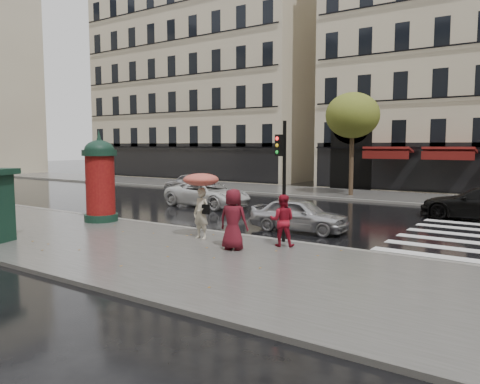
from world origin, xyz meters
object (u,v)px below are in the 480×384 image
Objects in this scene: morris_column at (100,178)px; car_far_silver at (189,183)px; traffic_light at (282,169)px; car_silver at (299,215)px; man_burgundy at (233,219)px; car_white at (208,194)px; woman_umbrella at (201,194)px; woman_red at (282,220)px.

morris_column is 13.24m from car_far_silver.
car_far_silver is (-13.87, 11.42, -1.85)m from traffic_light.
traffic_light is 1.05× the size of car_silver.
car_silver is (7.73, 3.18, -1.31)m from morris_column.
man_burgundy is 0.38× the size of car_white.
car_far_silver is at bearing 140.55° from traffic_light.
woman_umbrella is 9.37m from car_white.
woman_umbrella is 0.57× the size of car_far_silver.
woman_umbrella reaches higher than car_far_silver.
woman_red is 10.95m from car_white.
woman_red is 1.73m from traffic_light.
morris_column is at bearing 108.86° from car_silver.
woman_umbrella is at bearing -11.74° from woman_red.
car_far_silver is (-5.71, 5.09, 0.01)m from car_white.
man_burgundy is at bearing 29.68° from woman_red.
man_burgundy is 0.46× the size of car_far_silver.
car_far_silver reaches higher than car_white.
man_burgundy is at bearing 176.97° from car_silver.
traffic_light reaches higher than woman_red.
traffic_light reaches higher than car_far_silver.
morris_column is 1.01× the size of car_silver.
woman_umbrella reaches higher than woman_red.
traffic_light is (8.43, 0.59, 0.58)m from morris_column.
car_silver is at bearing 22.34° from morris_column.
traffic_light reaches higher than car_white.
woman_umbrella is 0.61× the size of car_silver.
woman_red is at bearing 56.45° from car_far_silver.
morris_column is 0.96× the size of traffic_light.
morris_column reaches higher than car_white.
woman_umbrella is 1.41× the size of woman_red.
morris_column is 8.47m from traffic_light.
woman_red is at bearing -165.40° from car_silver.
traffic_light is 10.49m from car_white.
car_white is 7.65m from car_far_silver.
traffic_light is 18.06m from car_far_silver.
woman_red is 8.83m from morris_column.
traffic_light is 0.98× the size of car_far_silver.
car_silver is at bearing -94.25° from woman_red.
woman_red is (2.87, 0.54, -0.71)m from woman_umbrella.
woman_umbrella is 2.10m from man_burgundy.
morris_column is (-7.77, 1.27, 0.90)m from man_burgundy.
car_far_silver is at bearing -62.49° from woman_red.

